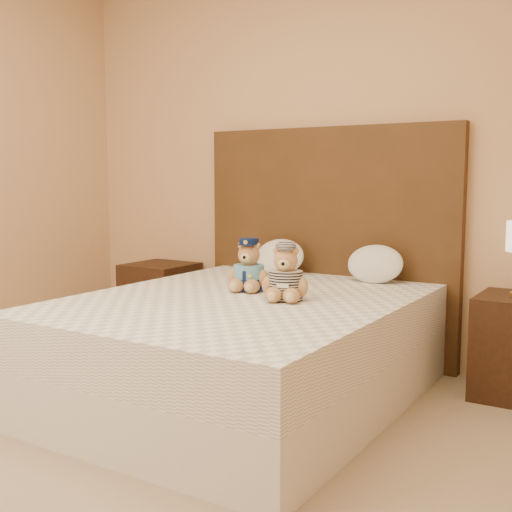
{
  "coord_description": "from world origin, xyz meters",
  "views": [
    {
      "loc": [
        1.81,
        -1.58,
        1.17
      ],
      "look_at": [
        -0.07,
        1.45,
        0.74
      ],
      "focal_mm": 45.0,
      "sensor_mm": 36.0,
      "label": 1
    }
  ],
  "objects_px": {
    "nightstand_left": "(160,301)",
    "pillow_left": "(280,255)",
    "pillow_right": "(375,262)",
    "teddy_police": "(249,265)",
    "teddy_prisoner": "(286,273)",
    "bed": "(243,348)"
  },
  "relations": [
    {
      "from": "nightstand_left",
      "to": "pillow_right",
      "type": "xyz_separation_m",
      "value": [
        1.66,
        0.03,
        0.4
      ]
    },
    {
      "from": "pillow_left",
      "to": "bed",
      "type": "bearing_deg",
      "value": -72.93
    },
    {
      "from": "bed",
      "to": "teddy_police",
      "type": "height_order",
      "value": "teddy_police"
    },
    {
      "from": "nightstand_left",
      "to": "pillow_right",
      "type": "distance_m",
      "value": 1.7
    },
    {
      "from": "pillow_left",
      "to": "nightstand_left",
      "type": "bearing_deg",
      "value": -178.27
    },
    {
      "from": "pillow_left",
      "to": "pillow_right",
      "type": "bearing_deg",
      "value": 0.0
    },
    {
      "from": "nightstand_left",
      "to": "teddy_prisoner",
      "type": "bearing_deg",
      "value": -26.93
    },
    {
      "from": "bed",
      "to": "teddy_police",
      "type": "xyz_separation_m",
      "value": [
        -0.08,
        0.19,
        0.42
      ]
    },
    {
      "from": "teddy_prisoner",
      "to": "pillow_right",
      "type": "distance_m",
      "value": 0.8
    },
    {
      "from": "teddy_police",
      "to": "pillow_right",
      "type": "relative_size",
      "value": 0.83
    },
    {
      "from": "bed",
      "to": "pillow_right",
      "type": "distance_m",
      "value": 1.01
    },
    {
      "from": "nightstand_left",
      "to": "pillow_left",
      "type": "xyz_separation_m",
      "value": [
        1.0,
        0.03,
        0.4
      ]
    },
    {
      "from": "teddy_police",
      "to": "teddy_prisoner",
      "type": "distance_m",
      "value": 0.34
    },
    {
      "from": "teddy_prisoner",
      "to": "pillow_left",
      "type": "distance_m",
      "value": 0.92
    },
    {
      "from": "nightstand_left",
      "to": "teddy_police",
      "type": "distance_m",
      "value": 1.38
    },
    {
      "from": "nightstand_left",
      "to": "pillow_right",
      "type": "relative_size",
      "value": 1.58
    },
    {
      "from": "nightstand_left",
      "to": "pillow_left",
      "type": "height_order",
      "value": "pillow_left"
    },
    {
      "from": "teddy_police",
      "to": "pillow_right",
      "type": "distance_m",
      "value": 0.81
    },
    {
      "from": "bed",
      "to": "teddy_prisoner",
      "type": "height_order",
      "value": "teddy_prisoner"
    },
    {
      "from": "bed",
      "to": "teddy_prisoner",
      "type": "bearing_deg",
      "value": 11.76
    },
    {
      "from": "bed",
      "to": "pillow_right",
      "type": "height_order",
      "value": "pillow_right"
    },
    {
      "from": "bed",
      "to": "pillow_right",
      "type": "xyz_separation_m",
      "value": [
        0.41,
        0.83,
        0.4
      ]
    }
  ]
}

